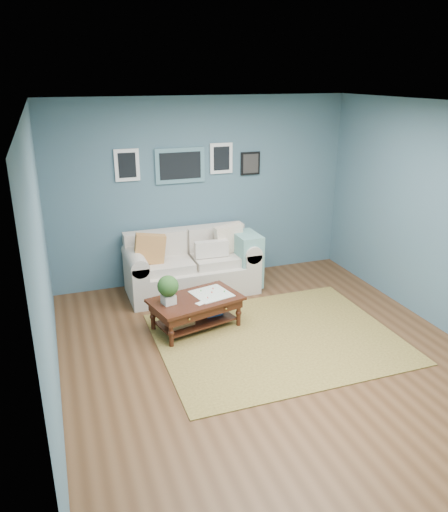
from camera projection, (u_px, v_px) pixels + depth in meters
name	position (u px, v px, depth m)	size (l,w,h in m)	color
room_shell	(271.00, 239.00, 5.19)	(5.00, 5.02, 2.70)	brown
area_rug	(277.00, 338.00, 5.96)	(2.79, 2.23, 0.01)	brown
loveseat	(196.00, 264.00, 7.18)	(1.88, 0.86, 0.97)	beige
coffee_table	(191.00, 304.00, 6.08)	(1.20, 0.87, 0.76)	black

